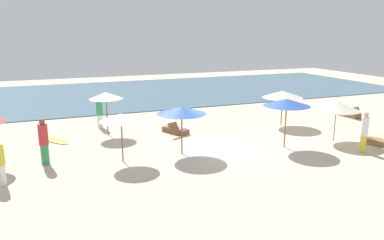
{
  "coord_description": "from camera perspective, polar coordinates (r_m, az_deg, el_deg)",
  "views": [
    {
      "loc": [
        -7.15,
        -14.8,
        5.29
      ],
      "look_at": [
        -0.71,
        1.45,
        1.1
      ],
      "focal_mm": 34.74,
      "sensor_mm": 36.0,
      "label": 1
    }
  ],
  "objects": [
    {
      "name": "umbrella_6",
      "position": [
        19.32,
        21.32,
        2.08
      ],
      "size": [
        2.21,
        2.21,
        2.01
      ],
      "color": "olive",
      "rests_on": "ground_plane"
    },
    {
      "name": "lounger_3",
      "position": [
        25.54,
        22.98,
        0.83
      ],
      "size": [
        0.72,
        1.69,
        0.73
      ],
      "color": "brown",
      "rests_on": "ground_plane"
    },
    {
      "name": "person_0",
      "position": [
        16.11,
        -21.8,
        -3.1
      ],
      "size": [
        0.51,
        0.51,
        1.9
      ],
      "color": "#338C59",
      "rests_on": "ground_plane"
    },
    {
      "name": "umbrella_3",
      "position": [
        19.54,
        -13.07,
        3.66
      ],
      "size": [
        1.74,
        1.74,
        2.26
      ],
      "color": "brown",
      "rests_on": "ground_plane"
    },
    {
      "name": "ocean_water",
      "position": [
        33.01,
        -8.84,
        4.14
      ],
      "size": [
        48.0,
        16.0,
        0.06
      ],
      "primitive_type": "cube",
      "color": "#476B7F",
      "rests_on": "ground_plane"
    },
    {
      "name": "umbrella_2",
      "position": [
        16.04,
        -1.6,
        1.5
      ],
      "size": [
        2.15,
        2.15,
        2.12
      ],
      "color": "brown",
      "rests_on": "ground_plane"
    },
    {
      "name": "umbrella_1",
      "position": [
        15.26,
        -10.84,
        0.4
      ],
      "size": [
        1.74,
        1.74,
        2.06
      ],
      "color": "brown",
      "rests_on": "ground_plane"
    },
    {
      "name": "person_2",
      "position": [
        14.64,
        -27.43,
        -5.78
      ],
      "size": [
        0.43,
        0.43,
        1.68
      ],
      "color": "white",
      "rests_on": "ground_plane"
    },
    {
      "name": "umbrella_5",
      "position": [
        17.44,
        14.34,
        2.63
      ],
      "size": [
        2.13,
        2.13,
        2.3
      ],
      "color": "olive",
      "rests_on": "ground_plane"
    },
    {
      "name": "ground_plane",
      "position": [
        17.26,
        3.99,
        -4.4
      ],
      "size": [
        60.0,
        60.0,
        0.0
      ],
      "primitive_type": "plane",
      "color": "beige"
    },
    {
      "name": "person_1",
      "position": [
        18.14,
        24.93,
        -1.65
      ],
      "size": [
        0.42,
        0.42,
        1.84
      ],
      "color": "yellow",
      "rests_on": "ground_plane"
    },
    {
      "name": "lounger_2",
      "position": [
        19.66,
        27.23,
        -3.15
      ],
      "size": [
        1.02,
        1.76,
        0.72
      ],
      "color": "olive",
      "rests_on": "ground_plane"
    },
    {
      "name": "umbrella_0",
      "position": [
        21.72,
        13.74,
        3.86
      ],
      "size": [
        2.28,
        2.28,
        2.0
      ],
      "color": "brown",
      "rests_on": "ground_plane"
    },
    {
      "name": "person_3",
      "position": [
        21.3,
        -14.0,
        1.07
      ],
      "size": [
        0.47,
        0.47,
        1.72
      ],
      "color": "white",
      "rests_on": "ground_plane"
    },
    {
      "name": "surfboard",
      "position": [
        19.71,
        -20.55,
        -2.87
      ],
      "size": [
        1.66,
        2.22,
        0.07
      ],
      "color": "gold",
      "rests_on": "ground_plane"
    },
    {
      "name": "lounger_1",
      "position": [
        19.71,
        -2.56,
        -1.57
      ],
      "size": [
        1.23,
        1.74,
        0.73
      ],
      "color": "brown",
      "rests_on": "ground_plane"
    }
  ]
}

